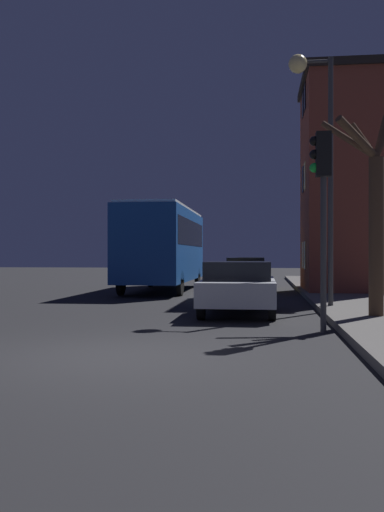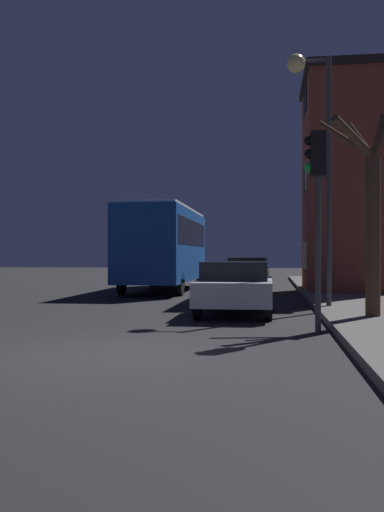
% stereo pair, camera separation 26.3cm
% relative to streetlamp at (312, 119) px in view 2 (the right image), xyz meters
% --- Properties ---
extents(ground_plane, '(120.00, 120.00, 0.00)m').
position_rel_streetlamp_xyz_m(ground_plane, '(-3.73, -7.51, -5.34)').
color(ground_plane, black).
extents(brick_building, '(3.42, 5.11, 8.65)m').
position_rel_streetlamp_xyz_m(brick_building, '(1.88, 7.60, -0.84)').
color(brick_building, brown).
rests_on(brick_building, sidewalk).
extents(streetlamp, '(1.23, 0.52, 7.01)m').
position_rel_streetlamp_xyz_m(streetlamp, '(0.00, 0.00, 0.00)').
color(streetlamp, '#38383A').
rests_on(streetlamp, sidewalk).
extents(traffic_light, '(0.43, 0.24, 4.05)m').
position_rel_streetlamp_xyz_m(traffic_light, '(-0.24, -4.46, -2.43)').
color(traffic_light, '#38383A').
rests_on(traffic_light, ground).
extents(bare_tree, '(1.72, 1.43, 4.76)m').
position_rel_streetlamp_xyz_m(bare_tree, '(1.12, -2.58, -2.77)').
color(bare_tree, '#473323').
rests_on(bare_tree, sidewalk).
extents(bus, '(2.52, 9.12, 3.59)m').
position_rel_streetlamp_xyz_m(bus, '(-5.70, 8.35, -3.21)').
color(bus, '#194793').
rests_on(bus, ground).
extents(car_near_lane, '(1.88, 4.39, 1.39)m').
position_rel_streetlamp_xyz_m(car_near_lane, '(-2.05, -1.08, -4.59)').
color(car_near_lane, '#B7BABF').
rests_on(car_near_lane, ground).
extents(car_mid_lane, '(1.79, 4.60, 1.45)m').
position_rel_streetlamp_xyz_m(car_mid_lane, '(-2.12, 8.98, -4.57)').
color(car_mid_lane, olive).
rests_on(car_mid_lane, ground).
extents(car_far_lane, '(1.73, 3.86, 1.44)m').
position_rel_streetlamp_xyz_m(car_far_lane, '(-2.07, 17.75, -4.60)').
color(car_far_lane, navy).
rests_on(car_far_lane, ground).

